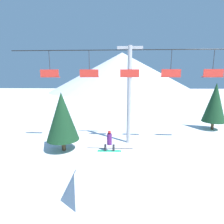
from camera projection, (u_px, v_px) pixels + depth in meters
The scene contains 7 objects.
ground_plane at pixel (132, 197), 9.69m from camera, with size 220.00×220.00×0.00m, color white.
mountain_ridge at pixel (122, 72), 90.78m from camera, with size 73.72×73.72×19.67m.
snow_ramp at pixel (108, 176), 9.88m from camera, with size 2.96×3.27×2.04m.
snowboarder at pixel (109, 141), 10.67m from camera, with size 1.46×0.30×1.32m.
chairlift at pixel (129, 85), 16.89m from camera, with size 22.79×0.44×9.51m.
pine_tree_near at pixel (62, 116), 15.42m from camera, with size 2.88×2.88×5.33m.
pine_tree_far at pixel (215, 103), 21.94m from camera, with size 2.76×2.76×5.97m.
Camera 1 is at (-0.73, -8.69, 6.43)m, focal length 28.00 mm.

